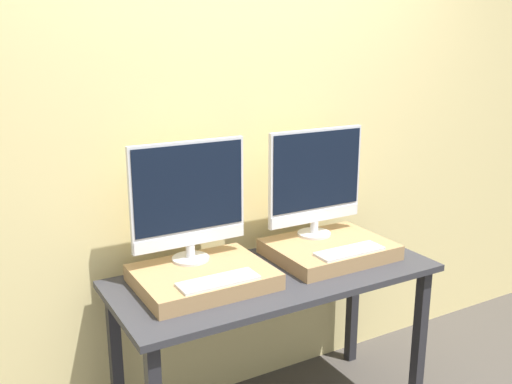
{
  "coord_description": "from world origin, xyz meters",
  "views": [
    {
      "loc": [
        -1.25,
        -1.71,
        1.79
      ],
      "look_at": [
        0.0,
        0.48,
        1.11
      ],
      "focal_mm": 40.0,
      "sensor_mm": 36.0,
      "label": 1
    }
  ],
  "objects_px": {
    "keyboard_left": "(218,281)",
    "monitor_right": "(316,180)",
    "keyboard_right": "(350,251)",
    "monitor_left": "(189,198)"
  },
  "relations": [
    {
      "from": "monitor_right",
      "to": "keyboard_right",
      "type": "xyz_separation_m",
      "value": [
        0.0,
        -0.28,
        -0.28
      ]
    },
    {
      "from": "monitor_left",
      "to": "monitor_right",
      "type": "relative_size",
      "value": 1.0
    },
    {
      "from": "keyboard_left",
      "to": "monitor_right",
      "type": "distance_m",
      "value": 0.77
    },
    {
      "from": "monitor_right",
      "to": "keyboard_right",
      "type": "relative_size",
      "value": 1.6
    },
    {
      "from": "monitor_left",
      "to": "keyboard_right",
      "type": "distance_m",
      "value": 0.77
    },
    {
      "from": "monitor_left",
      "to": "monitor_right",
      "type": "xyz_separation_m",
      "value": [
        0.67,
        0.0,
        0.0
      ]
    },
    {
      "from": "keyboard_right",
      "to": "monitor_right",
      "type": "bearing_deg",
      "value": 90.0
    },
    {
      "from": "monitor_left",
      "to": "keyboard_left",
      "type": "relative_size",
      "value": 1.6
    },
    {
      "from": "monitor_left",
      "to": "keyboard_left",
      "type": "xyz_separation_m",
      "value": [
        -0.0,
        -0.28,
        -0.28
      ]
    },
    {
      "from": "keyboard_left",
      "to": "monitor_right",
      "type": "xyz_separation_m",
      "value": [
        0.67,
        0.28,
        0.28
      ]
    }
  ]
}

